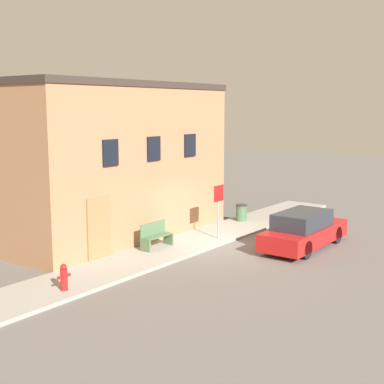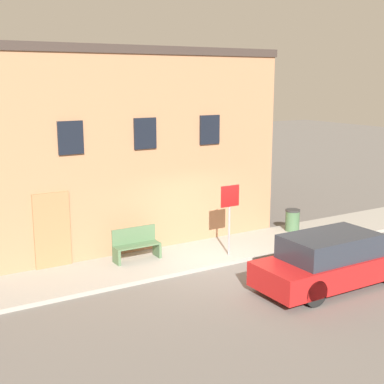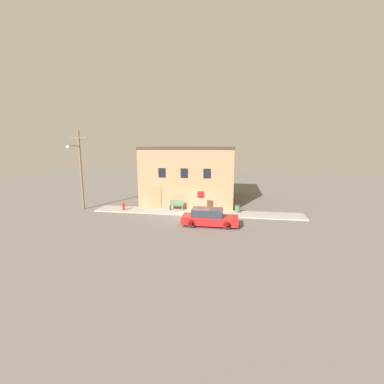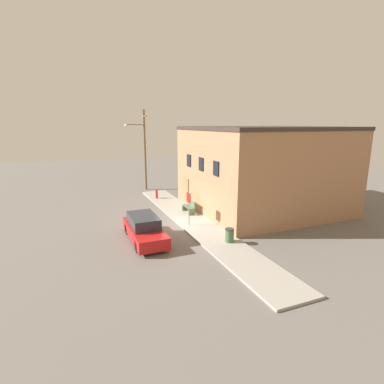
# 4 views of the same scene
# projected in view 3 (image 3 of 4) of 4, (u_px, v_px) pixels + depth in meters

# --- Properties ---
(ground_plane) EXTENTS (80.00, 80.00, 0.00)m
(ground_plane) POSITION_uv_depth(u_px,v_px,m) (194.00, 216.00, 23.12)
(ground_plane) COLOR #66605B
(sidewalk) EXTENTS (19.57, 2.19, 0.11)m
(sidewalk) POSITION_uv_depth(u_px,v_px,m) (196.00, 212.00, 24.17)
(sidewalk) COLOR #9E998E
(sidewalk) RESTS_ON ground
(brick_building) EXTENTS (9.63, 10.09, 6.12)m
(brick_building) POSITION_uv_depth(u_px,v_px,m) (193.00, 174.00, 29.75)
(brick_building) COLOR #A87551
(brick_building) RESTS_ON ground
(fire_hydrant) EXTENTS (0.42, 0.20, 0.76)m
(fire_hydrant) POSITION_uv_depth(u_px,v_px,m) (124.00, 206.00, 24.73)
(fire_hydrant) COLOR red
(fire_hydrant) RESTS_ON sidewalk
(stop_sign) EXTENTS (0.62, 0.06, 2.09)m
(stop_sign) POSITION_uv_depth(u_px,v_px,m) (201.00, 198.00, 23.25)
(stop_sign) COLOR gray
(stop_sign) RESTS_ON sidewalk
(bench) EXTENTS (1.36, 0.44, 0.93)m
(bench) POSITION_uv_depth(u_px,v_px,m) (176.00, 205.00, 24.84)
(bench) COLOR #4C6B47
(bench) RESTS_ON sidewalk
(trash_bin) EXTENTS (0.50, 0.50, 0.74)m
(trash_bin) POSITION_uv_depth(u_px,v_px,m) (238.00, 209.00, 23.88)
(trash_bin) COLOR #426642
(trash_bin) RESTS_ON sidewalk
(utility_pole) EXTENTS (1.80, 1.94, 7.61)m
(utility_pole) POSITION_uv_depth(u_px,v_px,m) (80.00, 167.00, 24.75)
(utility_pole) COLOR brown
(utility_pole) RESTS_ON ground
(parked_car) EXTENTS (4.40, 1.60, 1.38)m
(parked_car) POSITION_uv_depth(u_px,v_px,m) (209.00, 218.00, 20.24)
(parked_car) COLOR black
(parked_car) RESTS_ON ground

